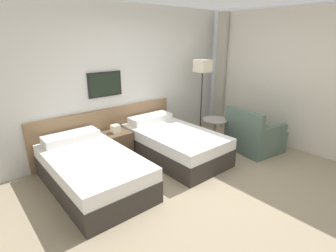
{
  "coord_description": "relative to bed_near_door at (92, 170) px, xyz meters",
  "views": [
    {
      "loc": [
        -2.64,
        -2.29,
        2.11
      ],
      "look_at": [
        0.11,
        0.96,
        0.66
      ],
      "focal_mm": 28.0,
      "sensor_mm": 36.0,
      "label": 1
    }
  ],
  "objects": [
    {
      "name": "ground_plane",
      "position": [
        1.28,
        -1.03,
        -0.27
      ],
      "size": [
        16.0,
        16.0,
        0.0
      ],
      "primitive_type": "plane",
      "color": "gray"
    },
    {
      "name": "wall_headboard",
      "position": [
        1.25,
        1.01,
        1.03
      ],
      "size": [
        10.0,
        0.1,
        2.7
      ],
      "color": "silver",
      "rests_on": "ground_plane"
    },
    {
      "name": "wall_window",
      "position": [
        3.72,
        -1.17,
        1.07
      ],
      "size": [
        0.21,
        4.51,
        2.7
      ],
      "color": "white",
      "rests_on": "ground_plane"
    },
    {
      "name": "bed_near_door",
      "position": [
        0.0,
        0.0,
        0.0
      ],
      "size": [
        1.08,
        1.92,
        0.64
      ],
      "color": "#332D28",
      "rests_on": "ground_plane"
    },
    {
      "name": "bed_near_window",
      "position": [
        1.59,
        0.0,
        0.0
      ],
      "size": [
        1.08,
        1.92,
        0.64
      ],
      "color": "#332D28",
      "rests_on": "ground_plane"
    },
    {
      "name": "nightstand",
      "position": [
        0.8,
        0.68,
        -0.02
      ],
      "size": [
        0.47,
        0.44,
        0.62
      ],
      "color": "brown",
      "rests_on": "ground_plane"
    },
    {
      "name": "floor_lamp",
      "position": [
        2.84,
        0.5,
        1.18
      ],
      "size": [
        0.29,
        0.29,
        1.67
      ],
      "color": "black",
      "rests_on": "ground_plane"
    },
    {
      "name": "side_table",
      "position": [
        2.58,
        -0.13,
        0.13
      ],
      "size": [
        0.5,
        0.5,
        0.56
      ],
      "color": "gray",
      "rests_on": "ground_plane"
    },
    {
      "name": "armchair",
      "position": [
        2.98,
        -0.78,
        0.01
      ],
      "size": [
        0.93,
        0.97,
        0.86
      ],
      "rotation": [
        0.0,
        0.0,
        1.43
      ],
      "color": "#4C6056",
      "rests_on": "ground_plane"
    }
  ]
}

